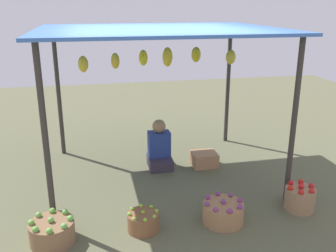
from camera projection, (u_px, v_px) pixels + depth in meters
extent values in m
plane|color=#5D5E42|center=(160.00, 173.00, 5.79)|extent=(14.00, 14.00, 0.00)
cylinder|color=#38332D|center=(45.00, 141.00, 4.09)|extent=(0.07, 0.07, 2.13)
cylinder|color=#38332D|center=(294.00, 123.00, 4.68)|extent=(0.07, 0.07, 2.13)
cylinder|color=#38332D|center=(59.00, 93.00, 6.23)|extent=(0.07, 0.07, 2.13)
cylinder|color=#38332D|center=(228.00, 86.00, 6.82)|extent=(0.07, 0.07, 2.13)
cube|color=#406EBA|center=(159.00, 29.00, 5.12)|extent=(3.27, 2.60, 0.04)
ellipsoid|color=gold|center=(83.00, 64.00, 4.83)|extent=(0.13, 0.13, 0.21)
ellipsoid|color=gold|center=(115.00, 61.00, 5.10)|extent=(0.12, 0.12, 0.22)
ellipsoid|color=yellow|center=(143.00, 58.00, 5.40)|extent=(0.13, 0.13, 0.23)
ellipsoid|color=yellow|center=(167.00, 57.00, 5.47)|extent=(0.15, 0.15, 0.28)
ellipsoid|color=yellow|center=(196.00, 55.00, 5.73)|extent=(0.14, 0.14, 0.23)
ellipsoid|color=gold|center=(231.00, 57.00, 5.47)|extent=(0.14, 0.14, 0.21)
cube|color=#363040|center=(160.00, 162.00, 5.95)|extent=(0.36, 0.44, 0.18)
cube|color=navy|center=(159.00, 144.00, 5.91)|extent=(0.34, 0.22, 0.40)
sphere|color=#95724C|center=(159.00, 126.00, 5.82)|extent=(0.21, 0.21, 0.21)
cylinder|color=#856243|center=(52.00, 232.00, 4.08)|extent=(0.49, 0.49, 0.25)
sphere|color=#71AC4F|center=(51.00, 220.00, 4.03)|extent=(0.07, 0.07, 0.07)
sphere|color=#67BA49|center=(70.00, 218.00, 4.07)|extent=(0.07, 0.07, 0.07)
sphere|color=#62AB43|center=(65.00, 212.00, 4.19)|extent=(0.07, 0.07, 0.07)
sphere|color=#66A93E|center=(52.00, 211.00, 4.22)|extent=(0.07, 0.07, 0.07)
sphere|color=#70AC4E|center=(38.00, 215.00, 4.14)|extent=(0.07, 0.07, 0.07)
sphere|color=#6FB043|center=(31.00, 223.00, 3.99)|extent=(0.07, 0.07, 0.07)
sphere|color=#65B044|center=(35.00, 229.00, 3.87)|extent=(0.07, 0.07, 0.07)
sphere|color=#62B140|center=(49.00, 231.00, 3.84)|extent=(0.07, 0.07, 0.07)
sphere|color=#6BB350|center=(64.00, 226.00, 3.93)|extent=(0.07, 0.07, 0.07)
cylinder|color=brown|center=(143.00, 222.00, 4.30)|extent=(0.36, 0.36, 0.21)
sphere|color=#8FBE31|center=(143.00, 212.00, 4.26)|extent=(0.04, 0.04, 0.04)
sphere|color=#86CD32|center=(157.00, 211.00, 4.29)|extent=(0.04, 0.04, 0.04)
sphere|color=#86C42E|center=(151.00, 207.00, 4.39)|extent=(0.04, 0.04, 0.04)
sphere|color=#8FCC30|center=(141.00, 206.00, 4.41)|extent=(0.04, 0.04, 0.04)
sphere|color=#8AC631|center=(132.00, 209.00, 4.34)|extent=(0.04, 0.04, 0.04)
sphere|color=#82C23F|center=(129.00, 214.00, 4.23)|extent=(0.04, 0.04, 0.04)
sphere|color=#83CB39|center=(135.00, 219.00, 4.14)|extent=(0.04, 0.04, 0.04)
sphere|color=#90D031|center=(145.00, 220.00, 4.12)|extent=(0.04, 0.04, 0.04)
sphere|color=#88BE3C|center=(154.00, 217.00, 4.18)|extent=(0.04, 0.04, 0.04)
cylinder|color=#A2784E|center=(223.00, 213.00, 4.46)|extent=(0.49, 0.49, 0.24)
sphere|color=#7C3A79|center=(224.00, 202.00, 4.41)|extent=(0.06, 0.06, 0.06)
sphere|color=#82316C|center=(240.00, 200.00, 4.45)|extent=(0.06, 0.06, 0.06)
sphere|color=#754267|center=(231.00, 195.00, 4.58)|extent=(0.06, 0.06, 0.06)
sphere|color=#783673|center=(218.00, 194.00, 4.60)|extent=(0.06, 0.06, 0.06)
sphere|color=#7D2F79|center=(208.00, 197.00, 4.52)|extent=(0.06, 0.06, 0.06)
sphere|color=#763F76|center=(207.00, 204.00, 4.37)|extent=(0.06, 0.06, 0.06)
sphere|color=#863D6E|center=(216.00, 210.00, 4.25)|extent=(0.06, 0.06, 0.06)
sphere|color=#7E3674|center=(230.00, 211.00, 4.22)|extent=(0.06, 0.06, 0.06)
sphere|color=#7E3578|center=(240.00, 207.00, 4.31)|extent=(0.06, 0.06, 0.06)
cylinder|color=#9B7856|center=(300.00, 199.00, 4.72)|extent=(0.37, 0.37, 0.29)
sphere|color=red|center=(301.00, 186.00, 4.67)|extent=(0.07, 0.07, 0.07)
sphere|color=red|center=(311.00, 186.00, 4.70)|extent=(0.07, 0.07, 0.07)
sphere|color=red|center=(301.00, 182.00, 4.80)|extent=(0.07, 0.07, 0.07)
sphere|color=red|center=(291.00, 183.00, 4.77)|extent=(0.07, 0.07, 0.07)
sphere|color=red|center=(291.00, 188.00, 4.64)|extent=(0.07, 0.07, 0.07)
sphere|color=red|center=(301.00, 192.00, 4.54)|extent=(0.07, 0.07, 0.07)
sphere|color=red|center=(312.00, 191.00, 4.57)|extent=(0.07, 0.07, 0.07)
cube|color=#A97A51|center=(204.00, 159.00, 6.02)|extent=(0.39, 0.35, 0.22)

